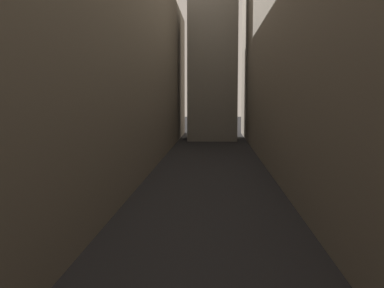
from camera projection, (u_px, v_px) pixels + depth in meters
The scene contains 3 objects.
ground_plane at pixel (209, 190), 34.76m from camera, with size 264.00×264.00×0.00m, color #232326.
building_block_left at pixel (56, 49), 36.27m from camera, with size 13.09×108.00×21.47m, color #756B5B.
building_block_right at pixel (376, 18), 34.83m from camera, with size 14.08×108.00×25.73m, color gray.
Camera 1 is at (0.46, 13.74, 6.94)m, focal length 43.29 mm.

